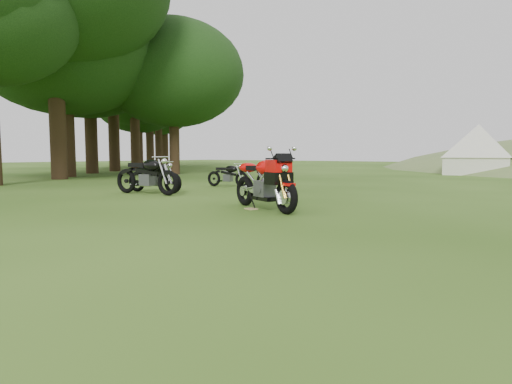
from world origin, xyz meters
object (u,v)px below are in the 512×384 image
Objects in this scene: sport_motorcycle at (264,178)px; vintage_moto_a at (146,174)px; vintage_moto_c at (228,174)px; vintage_moto_d at (274,177)px; vintage_moto_b at (154,176)px; tent_left at (478,150)px; plywood_board at (251,209)px.

vintage_moto_a is (-4.52, 0.54, -0.07)m from sport_motorcycle.
vintage_moto_c is 2.17m from vintage_moto_d.
vintage_moto_b is 2.93m from vintage_moto_c.
vintage_moto_b is at bearing -118.69° from vintage_moto_d.
sport_motorcycle is 0.68× the size of tent_left.
vintage_moto_b is 1.13× the size of vintage_moto_c.
sport_motorcycle is at bearing 31.88° from plywood_board.
sport_motorcycle is 19.11m from tent_left.
tent_left is at bearing 66.29° from vintage_moto_c.
vintage_moto_d is (2.15, -0.25, -0.00)m from vintage_moto_c.
vintage_moto_b is (-4.81, 1.04, -0.15)m from sport_motorcycle.
tent_left reaches higher than vintage_moto_d.
sport_motorcycle is at bearing -23.98° from vintage_moto_b.
vintage_moto_a is 1.16× the size of vintage_moto_b.
vintage_moto_b is at bearing -100.58° from vintage_moto_c.
tent_left is at bearing 63.04° from vintage_moto_b.
vintage_moto_d is (2.07, 3.17, -0.14)m from vintage_moto_a.
vintage_moto_b is at bearing 165.62° from plywood_board.
tent_left is (4.88, 18.06, 0.86)m from vintage_moto_b.
tent_left is at bearing 66.99° from vintage_moto_a.
sport_motorcycle is 4.92m from vintage_moto_b.
vintage_moto_c is at bearing 74.13° from vintage_moto_b.
vintage_moto_c is at bearing 136.89° from plywood_board.
sport_motorcycle reaches higher than plywood_board.
vintage_moto_c is at bearing 82.25° from vintage_moto_a.
plywood_board is 4.46m from vintage_moto_d.
tent_left is (2.52, 15.39, 0.92)m from vintage_moto_d.
sport_motorcycle reaches higher than vintage_moto_d.
vintage_moto_b is at bearing 110.81° from vintage_moto_a.
vintage_moto_c is (0.21, 2.92, -0.06)m from vintage_moto_b.
vintage_moto_c is at bearing -173.88° from vintage_moto_d.
vintage_moto_c is 15.87m from tent_left.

